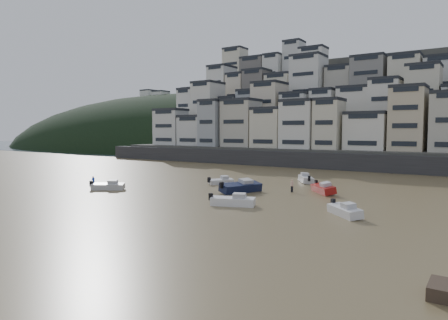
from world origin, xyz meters
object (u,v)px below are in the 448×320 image
Objects in this scene: boat_b at (345,209)px; boat_f at (221,180)px; boat_e at (323,188)px; person_pink at (292,186)px; person_blue at (93,182)px; boat_h at (306,178)px; boat_a at (233,199)px; boat_j at (108,185)px; boat_c at (241,186)px.

boat_b reaches higher than boat_f.
boat_f is 0.78× the size of boat_e.
person_blue is at bearing -153.94° from person_pink.
boat_e is at bearing -58.00° from boat_f.
boat_a is at bearing 149.38° from boat_h.
person_pink is at bearing 159.60° from boat_h.
person_pink is at bearing 177.71° from boat_b.
person_blue and person_pink have the same top height.
boat_c is at bearing -6.38° from boat_j.
boat_c reaches higher than boat_b.
person_blue is at bearing -106.33° from boat_e.
boat_h is at bearing 45.01° from person_blue.
person_blue is at bearing 159.28° from boat_a.
boat_b is 26.02m from boat_f.
boat_b is 14.08m from boat_e.
boat_f is 2.47× the size of person_blue.
boat_b is 0.94× the size of boat_a.
boat_j is 0.88× the size of boat_h.
boat_c is 1.18× the size of boat_e.
boat_f is 18.94m from person_blue.
boat_c reaches higher than boat_a.
boat_a is at bearing -33.71° from boat_j.
person_pink is (-10.47, 10.96, 0.19)m from boat_b.
boat_e is at bearing -178.99° from boat_h.
boat_c is 21.53m from person_blue.
boat_h is at bearing 172.27° from boat_e.
person_pink is at bearing -32.33° from boat_c.
boat_h is (-0.97, 23.26, 0.03)m from boat_a.
boat_e reaches higher than boat_f.
boat_f is at bearing -131.28° from boat_e.
person_pink reaches higher than boat_j.
boat_a is 3.07× the size of person_pink.
boat_j is at bearing -133.41° from boat_b.
boat_e is at bearing 49.33° from boat_a.
boat_a is 12.70m from person_pink.
boat_a is 3.07× the size of person_blue.
boat_f is at bearing 21.20° from boat_j.
boat_j is (-20.91, 0.20, -0.06)m from boat_a.
boat_e is (9.47, 5.47, -0.14)m from boat_c.
boat_h reaches higher than boat_b.
boat_f is 8.66m from boat_c.
boat_h is at bearing -15.75° from boat_f.
boat_h is at bearing 15.99° from boat_j.
boat_b is 11.99m from boat_a.
boat_j is at bearing -103.77° from boat_e.
boat_a is at bearing -131.47° from boat_c.
boat_a reaches higher than boat_b.
person_blue reaches higher than boat_j.
person_blue reaches higher than boat_a.
boat_j is 30.49m from boat_h.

